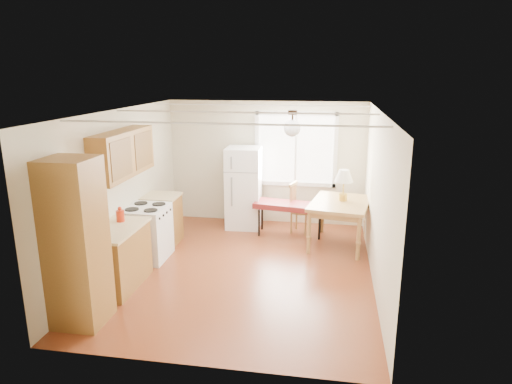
% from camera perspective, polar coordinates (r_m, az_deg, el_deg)
% --- Properties ---
extents(room_shell, '(4.60, 5.60, 2.62)m').
position_cam_1_polar(room_shell, '(6.96, -1.64, -0.27)').
color(room_shell, '#5A2412').
rests_on(room_shell, ground).
extents(kitchen_run, '(0.65, 3.40, 2.20)m').
position_cam_1_polar(kitchen_run, '(7.04, -16.52, -4.21)').
color(kitchen_run, brown).
rests_on(kitchen_run, ground).
extents(window_unit, '(1.64, 0.05, 1.51)m').
position_cam_1_polar(window_unit, '(9.22, 4.99, 5.34)').
color(window_unit, white).
rests_on(window_unit, room_shell).
extents(pendant_light, '(0.26, 0.26, 0.40)m').
position_cam_1_polar(pendant_light, '(7.07, 4.56, 8.07)').
color(pendant_light, black).
rests_on(pendant_light, room_shell).
extents(refrigerator, '(0.69, 0.71, 1.62)m').
position_cam_1_polar(refrigerator, '(9.12, -1.55, 0.55)').
color(refrigerator, white).
rests_on(refrigerator, ground).
extents(bench, '(1.42, 0.70, 0.63)m').
position_cam_1_polar(bench, '(8.75, 4.29, -1.82)').
color(bench, maroon).
rests_on(bench, ground).
extents(dining_table, '(1.19, 1.46, 0.82)m').
position_cam_1_polar(dining_table, '(8.28, 10.45, -1.89)').
color(dining_table, olive).
rests_on(dining_table, ground).
extents(chair, '(0.47, 0.46, 0.98)m').
position_cam_1_polar(chair, '(8.90, 5.14, -1.56)').
color(chair, olive).
rests_on(chair, ground).
extents(table_lamp, '(0.32, 0.32, 0.56)m').
position_cam_1_polar(table_lamp, '(8.24, 10.93, 1.68)').
color(table_lamp, gold).
rests_on(table_lamp, dining_table).
extents(coffee_maker, '(0.19, 0.24, 0.34)m').
position_cam_1_polar(coffee_maker, '(6.41, -19.30, -4.58)').
color(coffee_maker, black).
rests_on(coffee_maker, kitchen_run).
extents(kettle, '(0.12, 0.12, 0.23)m').
position_cam_1_polar(kettle, '(7.07, -16.61, -2.82)').
color(kettle, red).
rests_on(kettle, kitchen_run).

